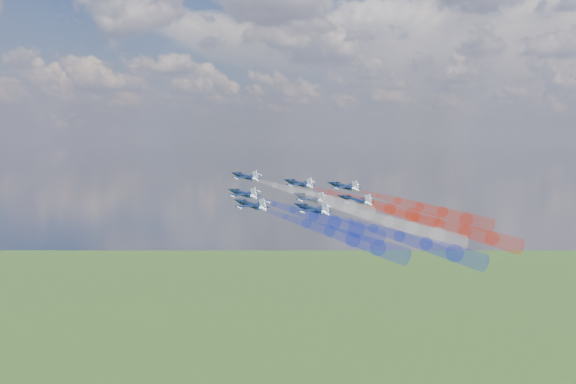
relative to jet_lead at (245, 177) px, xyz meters
The scene contains 16 objects.
jet_lead is the anchor object (origin of this frame).
trail_lead 25.78m from the jet_lead, 15.45° to the right, with size 4.07×40.79×4.07m, color white, non-canonical shape.
jet_inner_left 15.48m from the jet_lead, 59.73° to the right, with size 9.76×12.20×3.25m, color black, non-canonical shape.
trail_inner_left 38.49m from the jet_lead, 31.59° to the right, with size 4.07×40.79×4.07m, color #182CD3, non-canonical shape.
jet_inner_right 15.78m from the jet_lead, 25.38° to the left, with size 9.76×12.20×3.25m, color black, non-canonical shape.
trail_inner_right 39.15m from the jet_lead, ahead, with size 4.07×40.79×4.07m, color red, non-canonical shape.
jet_outer_left 30.15m from the jet_lead, 54.65° to the right, with size 9.76×12.20×3.25m, color black, non-canonical shape.
trail_outer_left 52.79m from the jet_lead, 36.60° to the right, with size 4.07×40.79×4.07m, color #182CD3, non-canonical shape.
jet_center_third 25.30m from the jet_lead, 14.00° to the right, with size 9.76×12.20×3.25m, color black, non-canonical shape.
trail_center_third 51.07m from the jet_lead, 14.73° to the right, with size 4.07×40.79×4.07m, color white, non-canonical shape.
jet_outer_right 28.76m from the jet_lead, 22.81° to the left, with size 9.76×12.20×3.25m, color black, non-canonical shape.
trail_outer_right 51.56m from the jet_lead, ahead, with size 4.07×40.79×4.07m, color red, non-canonical shape.
jet_rear_left 36.84m from the jet_lead, 30.61° to the right, with size 9.76×12.20×3.25m, color black, non-canonical shape.
trail_rear_left 62.10m from the jet_lead, 24.37° to the right, with size 4.07×40.79×4.07m, color #182CD3, non-canonical shape.
jet_rear_right 35.50m from the jet_lead, ahead, with size 9.76×12.20×3.25m, color black, non-canonical shape.
trail_rear_right 60.83m from the jet_lead, ahead, with size 4.07×40.79×4.07m, color red, non-canonical shape.
Camera 1 is at (82.90, -145.69, 171.87)m, focal length 40.22 mm.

